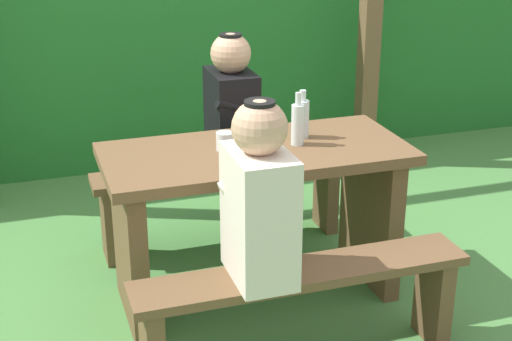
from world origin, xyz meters
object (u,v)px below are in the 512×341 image
at_px(bench_far, 222,188).
at_px(person_black_coat, 232,107).
at_px(drinking_glass, 225,141).
at_px(bottle_left, 302,118).
at_px(picnic_table, 256,198).
at_px(person_white_shirt, 259,199).
at_px(bench_near, 302,297).
at_px(bottle_right, 298,123).

distance_m(bench_far, person_black_coat, 0.47).
xyz_separation_m(drinking_glass, bottle_left, (0.40, 0.06, 0.05)).
bearing_deg(bottle_left, picnic_table, -160.91).
distance_m(picnic_table, person_white_shirt, 0.68).
relative_size(bench_near, person_black_coat, 1.95).
bearing_deg(bench_near, person_black_coat, 87.16).
bearing_deg(bottle_right, picnic_table, 179.68).
relative_size(person_white_shirt, person_black_coat, 1.00).
distance_m(drinking_glass, bottle_left, 0.41).
height_order(person_white_shirt, drinking_glass, person_white_shirt).
xyz_separation_m(picnic_table, bench_near, (0.00, -0.60, -0.19)).
relative_size(bench_near, bench_far, 1.00).
bearing_deg(drinking_glass, picnic_table, -13.07).
bearing_deg(person_black_coat, bottle_right, -76.59).
xyz_separation_m(person_black_coat, bottle_right, (0.14, -0.60, 0.08)).
xyz_separation_m(picnic_table, bottle_left, (0.26, 0.09, 0.34)).
distance_m(picnic_table, drinking_glass, 0.32).
xyz_separation_m(picnic_table, person_white_shirt, (-0.18, -0.60, 0.27)).
distance_m(picnic_table, person_black_coat, 0.66).
bearing_deg(bench_far, bottle_left, -63.00).
bearing_deg(bottle_left, person_white_shirt, -122.77).
distance_m(picnic_table, bottle_left, 0.44).
height_order(person_white_shirt, bottle_left, person_white_shirt).
xyz_separation_m(person_white_shirt, drinking_glass, (0.04, 0.63, 0.02)).
bearing_deg(person_black_coat, bench_far, 176.80).
distance_m(person_black_coat, drinking_glass, 0.60).
bearing_deg(bottle_right, bench_far, 108.57).
relative_size(person_white_shirt, bottle_right, 2.90).
bearing_deg(bench_near, picnic_table, 90.00).
height_order(bench_far, person_white_shirt, person_white_shirt).
xyz_separation_m(person_white_shirt, bottle_right, (0.38, 0.59, 0.08)).
distance_m(bottle_left, bottle_right, 0.11).
bearing_deg(bench_far, picnic_table, -90.00).
bearing_deg(drinking_glass, bottle_right, -5.58).
bearing_deg(bottle_left, bench_near, -110.64).
xyz_separation_m(bench_far, drinking_glass, (-0.14, -0.57, 0.48)).
distance_m(drinking_glass, bottle_right, 0.35).
xyz_separation_m(bench_far, person_black_coat, (0.06, -0.00, 0.46)).
distance_m(picnic_table, bottle_right, 0.40).
relative_size(bench_far, bottle_right, 5.64).
xyz_separation_m(picnic_table, bench_far, (0.00, 0.60, -0.19)).
xyz_separation_m(person_black_coat, bottle_left, (0.20, -0.51, 0.07)).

